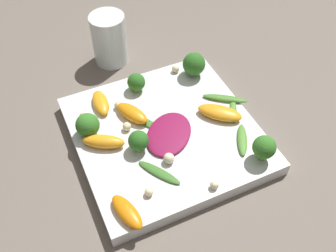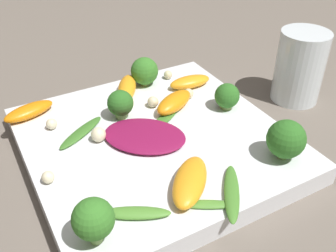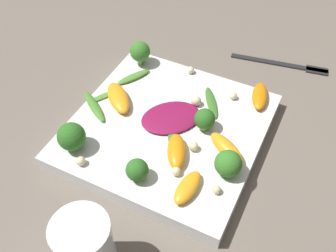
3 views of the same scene
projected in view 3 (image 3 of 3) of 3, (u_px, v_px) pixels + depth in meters
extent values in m
plane|color=#6B6056|center=(167.00, 135.00, 0.66)|extent=(2.40, 2.40, 0.00)
cube|color=white|center=(167.00, 130.00, 0.65)|extent=(0.30, 0.30, 0.03)
cylinder|color=white|center=(86.00, 249.00, 0.47)|extent=(0.07, 0.07, 0.11)
cube|color=#262628|center=(279.00, 63.00, 0.78)|extent=(0.19, 0.04, 0.01)
cube|color=#262628|center=(317.00, 70.00, 0.77)|extent=(0.04, 0.03, 0.01)
ellipsoid|color=maroon|center=(170.00, 117.00, 0.65)|extent=(0.12, 0.12, 0.01)
ellipsoid|color=orange|center=(188.00, 187.00, 0.55)|extent=(0.03, 0.06, 0.02)
ellipsoid|color=orange|center=(118.00, 98.00, 0.67)|extent=(0.08, 0.08, 0.02)
ellipsoid|color=orange|center=(227.00, 148.00, 0.60)|extent=(0.07, 0.06, 0.02)
ellipsoid|color=orange|center=(176.00, 151.00, 0.59)|extent=(0.05, 0.07, 0.02)
ellipsoid|color=orange|center=(260.00, 96.00, 0.68)|extent=(0.04, 0.07, 0.02)
cylinder|color=#84AD5B|center=(204.00, 125.00, 0.63)|extent=(0.02, 0.02, 0.01)
sphere|color=#2D6B23|center=(205.00, 119.00, 0.62)|extent=(0.03, 0.03, 0.03)
cylinder|color=#84AD5B|center=(141.00, 60.00, 0.74)|extent=(0.01, 0.01, 0.02)
sphere|color=#387A28|center=(140.00, 51.00, 0.73)|extent=(0.04, 0.04, 0.04)
cylinder|color=#84AD5B|center=(74.00, 145.00, 0.60)|extent=(0.01, 0.01, 0.01)
sphere|color=#2D6B23|center=(71.00, 137.00, 0.59)|extent=(0.04, 0.04, 0.04)
cylinder|color=#7A9E51|center=(227.00, 170.00, 0.57)|extent=(0.01, 0.01, 0.01)
sphere|color=#387A28|center=(228.00, 164.00, 0.56)|extent=(0.04, 0.04, 0.04)
cylinder|color=#7A9E51|center=(138.00, 176.00, 0.57)|extent=(0.01, 0.01, 0.01)
sphere|color=#2D6B23|center=(137.00, 170.00, 0.56)|extent=(0.03, 0.03, 0.03)
ellipsoid|color=#518E33|center=(104.00, 96.00, 0.68)|extent=(0.04, 0.06, 0.00)
ellipsoid|color=#3D7528|center=(211.00, 102.00, 0.67)|extent=(0.05, 0.07, 0.01)
ellipsoid|color=#518E33|center=(134.00, 77.00, 0.72)|extent=(0.05, 0.07, 0.01)
ellipsoid|color=#47842D|center=(94.00, 106.00, 0.67)|extent=(0.08, 0.06, 0.01)
ellipsoid|color=#3D7528|center=(173.00, 141.00, 0.62)|extent=(0.06, 0.09, 0.00)
sphere|color=beige|center=(176.00, 171.00, 0.57)|extent=(0.01, 0.01, 0.01)
sphere|color=beige|center=(81.00, 161.00, 0.58)|extent=(0.01, 0.01, 0.01)
sphere|color=beige|center=(216.00, 190.00, 0.55)|extent=(0.01, 0.01, 0.01)
sphere|color=beige|center=(194.00, 146.00, 0.60)|extent=(0.02, 0.02, 0.02)
sphere|color=beige|center=(190.00, 70.00, 0.72)|extent=(0.01, 0.01, 0.01)
sphere|color=beige|center=(196.00, 101.00, 0.67)|extent=(0.02, 0.02, 0.02)
sphere|color=beige|center=(233.00, 96.00, 0.68)|extent=(0.01, 0.01, 0.01)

